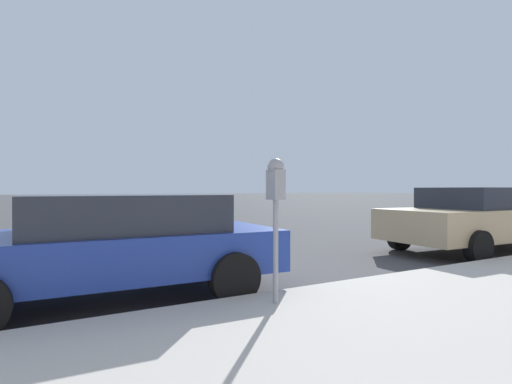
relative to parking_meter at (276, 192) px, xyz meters
The scene contains 4 objects.
ground_plane 3.14m from the parking_meter, 17.94° to the left, with size 220.00×220.00×0.00m, color #424244.
parking_meter is the anchor object (origin of this frame).
car_blue 2.29m from the parking_meter, 41.65° to the left, with size 2.25×4.39×1.35m.
car_tan 6.83m from the parking_meter, 76.04° to the right, with size 2.28×4.79×1.46m.
Camera 1 is at (-6.49, 1.54, 1.43)m, focal length 28.00 mm.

